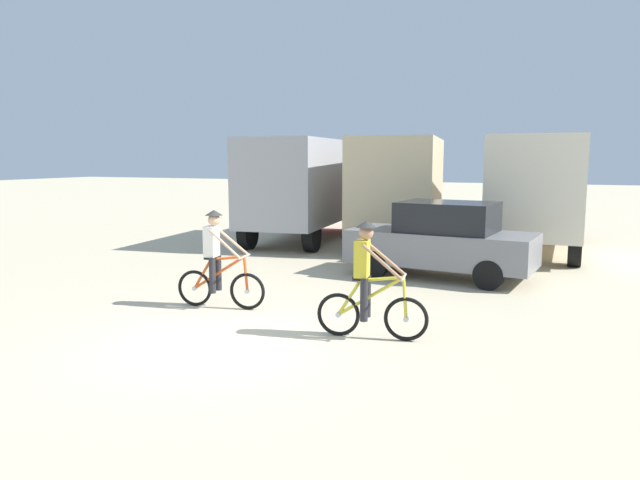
# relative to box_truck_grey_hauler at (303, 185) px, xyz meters

# --- Properties ---
(ground_plane) EXTENTS (120.00, 120.00, 0.00)m
(ground_plane) POSITION_rel_box_truck_grey_hauler_xyz_m (3.41, -10.69, -1.87)
(ground_plane) COLOR beige
(box_truck_grey_hauler) EXTENTS (3.05, 6.96, 3.35)m
(box_truck_grey_hauler) POSITION_rel_box_truck_grey_hauler_xyz_m (0.00, 0.00, 0.00)
(box_truck_grey_hauler) COLOR #9E9EA3
(box_truck_grey_hauler) RESTS_ON ground
(box_truck_tan_camper) EXTENTS (3.25, 7.01, 3.35)m
(box_truck_tan_camper) POSITION_rel_box_truck_grey_hauler_xyz_m (3.23, 0.44, 0.00)
(box_truck_tan_camper) COLOR #CCB78E
(box_truck_tan_camper) RESTS_ON ground
(box_truck_cream_rv) EXTENTS (2.41, 6.75, 3.35)m
(box_truck_cream_rv) POSITION_rel_box_truck_grey_hauler_xyz_m (7.36, 0.56, 0.00)
(box_truck_cream_rv) COLOR beige
(box_truck_cream_rv) RESTS_ON ground
(sedan_parked) EXTENTS (4.37, 2.21, 1.76)m
(sedan_parked) POSITION_rel_box_truck_grey_hauler_xyz_m (5.54, -4.42, -0.99)
(sedan_parked) COLOR slate
(sedan_parked) RESTS_ON ground
(cyclist_orange_shirt) EXTENTS (1.72, 0.53, 1.82)m
(cyclist_orange_shirt) POSITION_rel_box_truck_grey_hauler_xyz_m (2.26, -8.81, -1.03)
(cyclist_orange_shirt) COLOR black
(cyclist_orange_shirt) RESTS_ON ground
(cyclist_cowboy_hat) EXTENTS (1.72, 0.53, 1.82)m
(cyclist_cowboy_hat) POSITION_rel_box_truck_grey_hauler_xyz_m (5.42, -9.53, -1.03)
(cyclist_cowboy_hat) COLOR black
(cyclist_cowboy_hat) RESTS_ON ground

